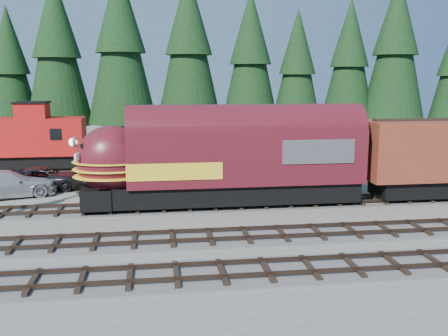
{
  "coord_description": "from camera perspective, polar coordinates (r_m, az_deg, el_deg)",
  "views": [
    {
      "loc": [
        -4.89,
        -24.99,
        7.71
      ],
      "look_at": [
        -0.86,
        4.0,
        2.38
      ],
      "focal_mm": 40.0,
      "sensor_mm": 36.0,
      "label": 1
    }
  ],
  "objects": [
    {
      "name": "conifer_backdrop",
      "position": [
        50.63,
        3.97,
        12.74
      ],
      "size": [
        80.18,
        23.47,
        15.98
      ],
      "color": "black",
      "rests_on": "ground"
    },
    {
      "name": "depot",
      "position": [
        36.14,
        -0.07,
        2.77
      ],
      "size": [
        12.8,
        7.0,
        5.3
      ],
      "color": "gold",
      "rests_on": "ground"
    },
    {
      "name": "track_main_south",
      "position": [
        28.44,
        24.18,
        -6.22
      ],
      "size": [
        68.0,
        3.2,
        0.33
      ],
      "color": "#4C4947",
      "rests_on": "ground"
    },
    {
      "name": "track_spur",
      "position": [
        43.97,
        -14.46,
        -0.03
      ],
      "size": [
        32.0,
        3.2,
        0.33
      ],
      "color": "#4C4947",
      "rests_on": "ground"
    },
    {
      "name": "pickup_truck_b",
      "position": [
        35.32,
        -23.55,
        -1.7
      ],
      "size": [
        6.56,
        4.21,
        1.77
      ],
      "primitive_type": "imported",
      "rotation": [
        0.0,
        0.0,
        1.88
      ],
      "color": "#AEB0B6",
      "rests_on": "ground"
    },
    {
      "name": "caboose",
      "position": [
        44.66,
        -22.08,
        3.03
      ],
      "size": [
        10.21,
        2.96,
        5.31
      ],
      "color": "black",
      "rests_on": "ground"
    },
    {
      "name": "locomotive",
      "position": [
        29.63,
        -0.93,
        0.6
      ],
      "size": [
        17.2,
        3.42,
        4.68
      ],
      "color": "black",
      "rests_on": "ground"
    },
    {
      "name": "track_siding",
      "position": [
        33.48,
        18.78,
        -3.45
      ],
      "size": [
        68.0,
        3.2,
        0.33
      ],
      "color": "#4C4947",
      "rests_on": "ground"
    },
    {
      "name": "pickup_truck_a",
      "position": [
        36.91,
        -19.86,
        -1.13
      ],
      "size": [
        5.61,
        2.59,
        1.56
      ],
      "primitive_type": "imported",
      "rotation": [
        0.0,
        0.0,
        1.57
      ],
      "color": "black",
      "rests_on": "ground"
    },
    {
      "name": "ground",
      "position": [
        26.61,
        3.04,
        -6.54
      ],
      "size": [
        120.0,
        120.0,
        0.0
      ],
      "primitive_type": "plane",
      "color": "#6B665B",
      "rests_on": "ground"
    }
  ]
}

